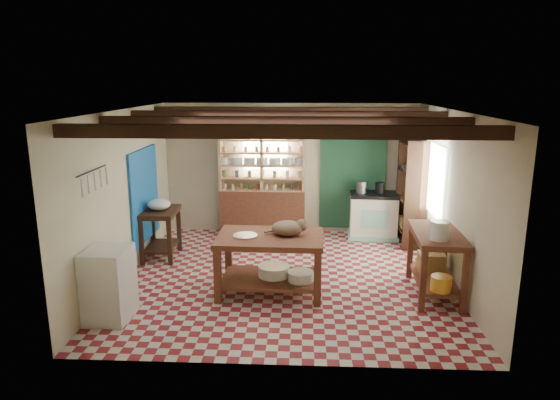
{
  "coord_description": "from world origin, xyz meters",
  "views": [
    {
      "loc": [
        0.28,
        -7.37,
        3.03
      ],
      "look_at": [
        -0.1,
        0.3,
        1.18
      ],
      "focal_mm": 32.0,
      "sensor_mm": 36.0,
      "label": 1
    }
  ],
  "objects_px": {
    "prep_table": "(161,234)",
    "cat": "(288,228)",
    "white_cabinet": "(109,284)",
    "stove": "(373,215)",
    "work_table": "(270,264)",
    "right_counter": "(435,263)"
  },
  "relations": [
    {
      "from": "work_table",
      "to": "white_cabinet",
      "type": "distance_m",
      "value": 2.23
    },
    {
      "from": "work_table",
      "to": "stove",
      "type": "relative_size",
      "value": 1.66
    },
    {
      "from": "work_table",
      "to": "cat",
      "type": "distance_m",
      "value": 0.59
    },
    {
      "from": "work_table",
      "to": "right_counter",
      "type": "bearing_deg",
      "value": 2.16
    },
    {
      "from": "stove",
      "to": "prep_table",
      "type": "distance_m",
      "value": 4.07
    },
    {
      "from": "stove",
      "to": "cat",
      "type": "relative_size",
      "value": 1.96
    },
    {
      "from": "right_counter",
      "to": "prep_table",
      "type": "bearing_deg",
      "value": 166.68
    },
    {
      "from": "prep_table",
      "to": "cat",
      "type": "relative_size",
      "value": 1.85
    },
    {
      "from": "white_cabinet",
      "to": "stove",
      "type": "bearing_deg",
      "value": 45.07
    },
    {
      "from": "prep_table",
      "to": "cat",
      "type": "distance_m",
      "value": 2.67
    },
    {
      "from": "white_cabinet",
      "to": "cat",
      "type": "bearing_deg",
      "value": 25.11
    },
    {
      "from": "work_table",
      "to": "right_counter",
      "type": "xyz_separation_m",
      "value": [
        2.38,
        0.03,
        0.04
      ]
    },
    {
      "from": "work_table",
      "to": "stove",
      "type": "height_order",
      "value": "stove"
    },
    {
      "from": "prep_table",
      "to": "cat",
      "type": "xyz_separation_m",
      "value": [
        2.25,
        -1.32,
        0.53
      ]
    },
    {
      "from": "stove",
      "to": "white_cabinet",
      "type": "xyz_separation_m",
      "value": [
        -3.86,
        -3.64,
        0.02
      ]
    },
    {
      "from": "work_table",
      "to": "white_cabinet",
      "type": "height_order",
      "value": "white_cabinet"
    },
    {
      "from": "white_cabinet",
      "to": "right_counter",
      "type": "relative_size",
      "value": 0.72
    },
    {
      "from": "stove",
      "to": "prep_table",
      "type": "xyz_separation_m",
      "value": [
        -3.84,
        -1.34,
        -0.02
      ]
    },
    {
      "from": "stove",
      "to": "white_cabinet",
      "type": "height_order",
      "value": "white_cabinet"
    },
    {
      "from": "work_table",
      "to": "stove",
      "type": "distance_m",
      "value": 3.27
    },
    {
      "from": "white_cabinet",
      "to": "cat",
      "type": "xyz_separation_m",
      "value": [
        2.27,
        0.98,
        0.49
      ]
    },
    {
      "from": "stove",
      "to": "right_counter",
      "type": "bearing_deg",
      "value": -75.4
    }
  ]
}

